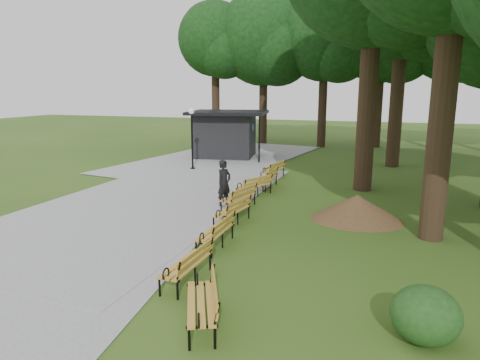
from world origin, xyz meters
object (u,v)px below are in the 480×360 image
(bench_3, at_px, (232,211))
(bench_6, at_px, (266,179))
(lamp_post, at_px, (192,126))
(bench_0, at_px, (201,303))
(person, at_px, (224,183))
(dirt_mound, at_px, (357,208))
(bench_2, at_px, (215,232))
(bench_1, at_px, (186,265))
(bench_7, at_px, (273,170))
(kiosk, at_px, (225,134))
(bench_5, at_px, (254,186))
(bench_4, at_px, (238,197))

(bench_3, xyz_separation_m, bench_6, (-0.23, 5.47, 0.00))
(lamp_post, distance_m, bench_0, 16.34)
(person, relative_size, bench_6, 0.94)
(dirt_mound, relative_size, bench_0, 1.38)
(person, xyz_separation_m, bench_3, (1.00, -2.02, -0.45))
(lamp_post, bearing_deg, bench_2, -62.97)
(bench_2, height_order, bench_6, same)
(lamp_post, relative_size, dirt_mound, 1.29)
(bench_1, height_order, bench_7, same)
(bench_7, bearing_deg, kiosk, -128.92)
(lamp_post, distance_m, bench_5, 7.09)
(dirt_mound, bearing_deg, lamp_post, 143.03)
(lamp_post, relative_size, bench_7, 1.78)
(bench_1, bearing_deg, dirt_mound, 153.97)
(kiosk, bearing_deg, lamp_post, -100.47)
(dirt_mound, bearing_deg, bench_4, 178.25)
(bench_7, bearing_deg, bench_1, 17.07)
(kiosk, bearing_deg, bench_1, -81.37)
(bench_0, distance_m, bench_6, 11.70)
(kiosk, bearing_deg, bench_5, -72.14)
(lamp_post, height_order, bench_4, lamp_post)
(bench_1, distance_m, bench_3, 4.55)
(lamp_post, bearing_deg, bench_3, -58.61)
(person, distance_m, bench_0, 8.50)
(kiosk, xyz_separation_m, dirt_mound, (9.03, -11.79, -1.06))
(bench_2, bearing_deg, dirt_mound, 137.56)
(dirt_mound, relative_size, bench_1, 1.38)
(dirt_mound, bearing_deg, bench_3, -156.38)
(lamp_post, xyz_separation_m, bench_7, (4.81, -1.02, -1.97))
(dirt_mound, height_order, bench_4, dirt_mound)
(bench_0, xyz_separation_m, bench_5, (-1.84, 10.03, 0.00))
(person, relative_size, lamp_post, 0.53)
(bench_0, bearing_deg, bench_2, 173.18)
(kiosk, distance_m, bench_1, 18.89)
(bench_6, bearing_deg, dirt_mound, 51.47)
(person, relative_size, bench_2, 0.94)
(dirt_mound, xyz_separation_m, bench_1, (-3.49, -6.24, -0.00))
(bench_0, bearing_deg, person, 172.78)
(bench_0, height_order, bench_5, same)
(bench_0, height_order, bench_1, same)
(bench_6, xyz_separation_m, bench_7, (-0.23, 2.15, 0.00))
(dirt_mound, distance_m, bench_1, 7.15)
(bench_1, distance_m, bench_2, 2.37)
(lamp_post, relative_size, bench_2, 1.78)
(bench_5, bearing_deg, person, 8.22)
(bench_5, bearing_deg, bench_7, -151.80)
(bench_1, bearing_deg, person, -164.41)
(kiosk, xyz_separation_m, bench_7, (4.64, -5.88, -1.07))
(bench_0, xyz_separation_m, bench_2, (-1.23, 3.95, 0.00))
(bench_5, height_order, bench_6, same)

